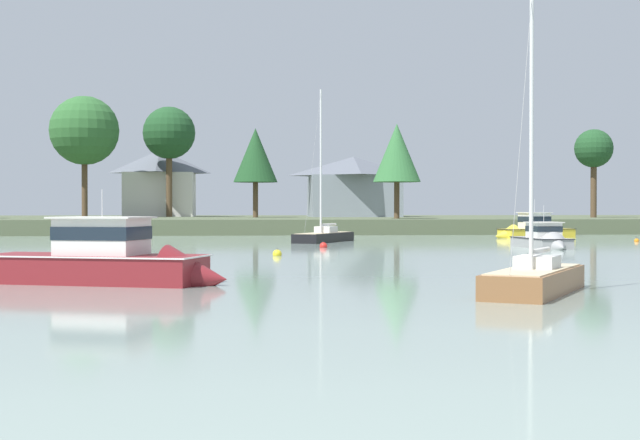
% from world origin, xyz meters
% --- Properties ---
extents(far_shore_bank, '(183.90, 49.52, 1.50)m').
position_xyz_m(far_shore_bank, '(0.00, 96.97, 0.75)').
color(far_shore_bank, '#4C563D').
rests_on(far_shore_bank, ground).
extents(sailboat_wood, '(4.94, 6.46, 9.67)m').
position_xyz_m(sailboat_wood, '(-0.91, 13.63, 0.21)').
color(sailboat_wood, brown).
rests_on(sailboat_wood, ground).
extents(cruiser_grey, '(2.54, 6.60, 3.60)m').
position_xyz_m(cruiser_grey, '(9.91, 43.81, 0.39)').
color(cruiser_grey, gray).
rests_on(cruiser_grey, ground).
extents(cruiser_maroon, '(9.26, 5.24, 4.23)m').
position_xyz_m(cruiser_maroon, '(-14.30, 18.46, 0.53)').
color(cruiser_maroon, maroon).
rests_on(cruiser_maroon, ground).
extents(sailboat_black, '(5.45, 7.94, 12.17)m').
position_xyz_m(sailboat_black, '(-3.48, 55.99, 0.25)').
color(sailboat_black, black).
rests_on(sailboat_black, ground).
extents(cruiser_yellow, '(7.96, 4.32, 4.20)m').
position_xyz_m(cruiser_yellow, '(15.34, 63.72, 0.50)').
color(cruiser_yellow, gold).
rests_on(cruiser_yellow, ground).
extents(mooring_buoy_orange, '(0.37, 0.37, 0.42)m').
position_xyz_m(mooring_buoy_orange, '(20.84, 54.28, 0.07)').
color(mooring_buoy_orange, orange).
rests_on(mooring_buoy_orange, ground).
extents(mooring_buoy_yellow, '(0.50, 0.50, 0.56)m').
position_xyz_m(mooring_buoy_yellow, '(-7.94, 36.27, 0.09)').
color(mooring_buoy_yellow, yellow).
rests_on(mooring_buoy_yellow, ground).
extents(mooring_buoy_red, '(0.51, 0.51, 0.57)m').
position_xyz_m(mooring_buoy_red, '(-4.44, 46.19, 0.09)').
color(mooring_buoy_red, red).
rests_on(mooring_buoy_red, ground).
extents(shore_tree_left, '(8.15, 8.15, 14.34)m').
position_xyz_m(shore_tree_left, '(-28.22, 95.38, 11.72)').
color(shore_tree_left, brown).
rests_on(shore_tree_left, far_shore_bank).
extents(shore_tree_center, '(5.15, 5.15, 10.41)m').
position_xyz_m(shore_tree_center, '(-8.10, 92.11, 8.71)').
color(shore_tree_center, brown).
rests_on(shore_tree_center, far_shore_bank).
extents(shore_tree_right_mid, '(4.96, 4.96, 9.88)m').
position_xyz_m(shore_tree_right_mid, '(6.33, 79.30, 8.31)').
color(shore_tree_right_mid, brown).
rests_on(shore_tree_right_mid, far_shore_bank).
extents(shore_tree_center_left, '(4.43, 4.43, 10.22)m').
position_xyz_m(shore_tree_center_left, '(30.87, 87.74, 9.34)').
color(shore_tree_center_left, brown).
rests_on(shore_tree_center_left, far_shore_bank).
extents(shore_tree_left_mid, '(6.45, 6.45, 13.59)m').
position_xyz_m(shore_tree_left_mid, '(-18.60, 99.12, 11.76)').
color(shore_tree_left_mid, brown).
rests_on(shore_tree_left_mid, far_shore_bank).
extents(cottage_hillside, '(11.84, 10.11, 7.52)m').
position_xyz_m(cottage_hillside, '(4.29, 98.83, 5.39)').
color(cottage_hillside, gray).
rests_on(cottage_hillside, far_shore_bank).
extents(cottage_eastern, '(9.44, 9.40, 8.64)m').
position_xyz_m(cottage_eastern, '(-20.19, 104.88, 5.98)').
color(cottage_eastern, silver).
rests_on(cottage_eastern, far_shore_bank).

